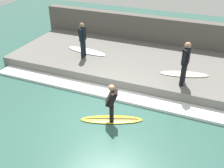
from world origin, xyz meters
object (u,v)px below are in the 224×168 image
object	(u,v)px
surfboard_waiting_far	(184,74)
surfer_riding	(112,101)
surfboard_waiting_near	(87,51)
surfer_waiting_near	(83,38)
surfer_waiting_far	(185,61)
surfboard_riding	(112,119)

from	to	relation	value
surfboard_waiting_far	surfer_riding	bearing A→B (deg)	150.94
surfboard_waiting_near	surfboard_waiting_far	bearing A→B (deg)	-97.04
surfer_riding	surfer_waiting_near	bearing A→B (deg)	39.80
surfboard_waiting_far	surfer_waiting_far	bearing A→B (deg)	-177.18
surfer_waiting_near	surfer_waiting_far	bearing A→B (deg)	-99.52
surfboard_waiting_near	surfer_waiting_far	size ratio (longest dim) A/B	1.27
surfer_riding	surfer_waiting_far	world-z (taller)	surfer_waiting_far
surfer_waiting_near	surfboard_waiting_near	size ratio (longest dim) A/B	0.75
surfer_waiting_far	surfer_riding	bearing A→B (deg)	143.64
surfer_riding	surfboard_riding	bearing A→B (deg)	90.00
surfboard_riding	surfboard_waiting_near	bearing A→B (deg)	36.71
surfer_riding	surfboard_waiting_near	distance (m)	4.86
surfboard_waiting_near	surfboard_waiting_far	xyz separation A→B (m)	(-0.58, -4.74, 0.00)
surfer_waiting_near	surfboard_waiting_near	xyz separation A→B (m)	(0.57, 0.13, -0.87)
surfboard_riding	surfboard_waiting_far	bearing A→B (deg)	-29.06
surfer_riding	surfer_waiting_near	size ratio (longest dim) A/B	0.83
surfboard_waiting_near	surfer_waiting_far	xyz separation A→B (m)	(-1.34, -4.77, 0.92)
surfboard_waiting_near	surfboard_waiting_far	size ratio (longest dim) A/B	1.07
surfboard_riding	surfboard_waiting_far	distance (m)	3.81
surfboard_riding	surfer_waiting_near	distance (m)	4.53
surfboard_riding	surfer_riding	world-z (taller)	surfer_riding
surfer_riding	surfer_waiting_near	distance (m)	4.36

